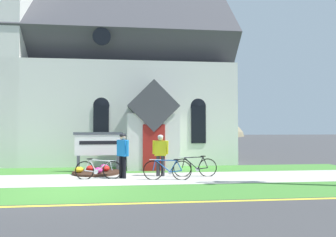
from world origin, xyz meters
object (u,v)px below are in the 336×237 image
at_px(church_sign, 98,145).
at_px(cyclist_in_yellow_jersey, 160,152).
at_px(cyclist_in_red_jersey, 123,152).
at_px(roadside_conifer, 213,80).
at_px(bicycle_orange, 98,170).
at_px(bicycle_blue, 195,167).
at_px(bicycle_white, 168,170).

xyz_separation_m(church_sign, cyclist_in_yellow_jersey, (2.63, -1.56, -0.20)).
bearing_deg(cyclist_in_red_jersey, roadside_conifer, 53.46).
bearing_deg(bicycle_orange, church_sign, 96.64).
relative_size(church_sign, cyclist_in_red_jersey, 1.25).
height_order(bicycle_blue, cyclist_in_red_jersey, cyclist_in_red_jersey).
bearing_deg(bicycle_blue, bicycle_orange, -176.58).
bearing_deg(bicycle_orange, cyclist_in_red_jersey, 7.24).
height_order(bicycle_blue, bicycle_orange, bicycle_blue).
relative_size(church_sign, bicycle_orange, 1.25).
relative_size(bicycle_blue, roadside_conifer, 0.22).
distance_m(church_sign, bicycle_white, 3.83).
bearing_deg(cyclist_in_red_jersey, church_sign, 120.92).
distance_m(cyclist_in_yellow_jersey, cyclist_in_red_jersey, 1.53).
relative_size(bicycle_orange, cyclist_in_yellow_jersey, 1.04).
relative_size(church_sign, roadside_conifer, 0.27).
height_order(bicycle_white, cyclist_in_yellow_jersey, cyclist_in_yellow_jersey).
bearing_deg(bicycle_white, bicycle_orange, 170.43).
bearing_deg(cyclist_in_yellow_jersey, bicycle_blue, -10.10).
distance_m(bicycle_white, cyclist_in_red_jersey, 1.88).
relative_size(bicycle_blue, cyclist_in_yellow_jersey, 1.05).
height_order(cyclist_in_yellow_jersey, roadside_conifer, roadside_conifer).
distance_m(bicycle_orange, roadside_conifer, 10.93).
relative_size(bicycle_white, cyclist_in_yellow_jersey, 1.08).
relative_size(bicycle_blue, bicycle_orange, 1.01).
bearing_deg(roadside_conifer, cyclist_in_yellow_jersey, -119.58).
distance_m(cyclist_in_red_jersey, roadside_conifer, 10.07).
relative_size(bicycle_white, cyclist_in_red_jersey, 1.04).
distance_m(church_sign, bicycle_blue, 4.46).
xyz_separation_m(bicycle_white, cyclist_in_red_jersey, (-1.68, 0.55, 0.64)).
bearing_deg(cyclist_in_red_jersey, cyclist_in_yellow_jersey, 13.40).
relative_size(bicycle_white, bicycle_orange, 1.04).
distance_m(church_sign, roadside_conifer, 9.45).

